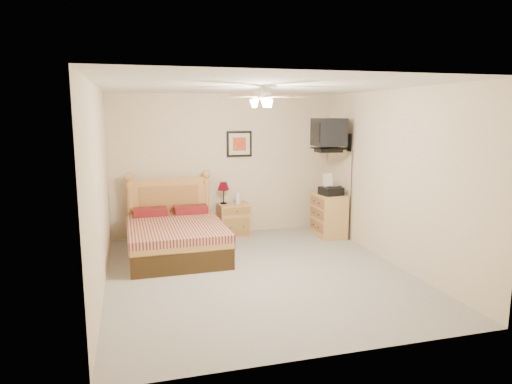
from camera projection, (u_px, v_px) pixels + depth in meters
The scene contains 17 objects.
floor at pixel (258, 273), 6.24m from camera, with size 4.50×4.50×0.00m, color gray.
ceiling at pixel (258, 86), 5.81m from camera, with size 4.00×4.50×0.04m, color white.
wall_back at pixel (224, 165), 8.16m from camera, with size 4.00×0.04×2.50m, color beige.
wall_front at pixel (330, 221), 3.89m from camera, with size 4.00×0.04×2.50m, color beige.
wall_left at pixel (99, 190), 5.50m from camera, with size 0.04×4.50×2.50m, color beige.
wall_right at pixel (392, 177), 6.55m from camera, with size 0.04×4.50×2.50m, color beige.
bed at pixel (175, 217), 6.94m from camera, with size 1.41×1.85×1.20m, color #BE843D, non-canonical shape.
nightstand at pixel (234, 220), 8.12m from camera, with size 0.53×0.40×0.58m, color #C68150.
table_lamp at pixel (224, 193), 8.07m from camera, with size 0.21×0.21×0.39m, color #560411, non-canonical shape.
lotion_bottle at pixel (238, 197), 8.05m from camera, with size 0.10×0.10×0.26m, color silver.
framed_picture at pixel (239, 144), 8.15m from camera, with size 0.46×0.04×0.46m, color black.
dresser at pixel (329, 215), 8.08m from camera, with size 0.45×0.65×0.76m, color #AC8349.
fax_machine at pixel (331, 185), 7.88m from camera, with size 0.34×0.36×0.36m, color black, non-canonical shape.
magazine_lower at pixel (324, 191), 8.20m from camera, with size 0.20×0.27×0.03m, color #C3B39B.
magazine_upper at pixel (325, 190), 8.21m from camera, with size 0.22×0.30×0.02m, color tan.
wall_tv at pixel (337, 134), 7.66m from camera, with size 0.56×0.46×0.58m, color black, non-canonical shape.
ceiling_fan at pixel (263, 97), 5.65m from camera, with size 1.14×1.14×0.28m, color silver, non-canonical shape.
Camera 1 is at (-1.61, -5.74, 2.16)m, focal length 32.00 mm.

